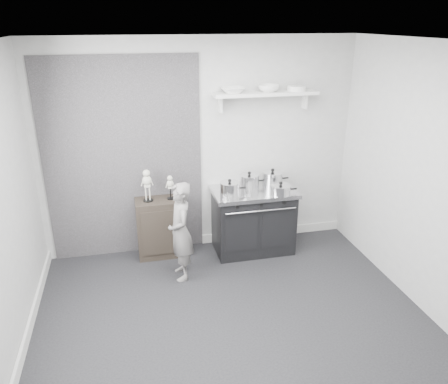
{
  "coord_description": "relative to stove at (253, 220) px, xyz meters",
  "views": [
    {
      "loc": [
        -0.91,
        -3.46,
        2.87
      ],
      "look_at": [
        0.11,
        0.95,
        1.07
      ],
      "focal_mm": 35.0,
      "sensor_mm": 36.0,
      "label": 1
    }
  ],
  "objects": [
    {
      "name": "ground",
      "position": [
        -0.62,
        -1.48,
        -0.43
      ],
      "size": [
        4.0,
        4.0,
        0.0
      ],
      "primitive_type": "plane",
      "color": "black",
      "rests_on": "ground"
    },
    {
      "name": "side_cabinet",
      "position": [
        -1.19,
        0.13,
        -0.04
      ],
      "size": [
        0.59,
        0.34,
        0.77
      ],
      "primitive_type": "cube",
      "color": "black",
      "rests_on": "ground"
    },
    {
      "name": "stove",
      "position": [
        0.0,
        0.0,
        0.0
      ],
      "size": [
        1.05,
        0.66,
        0.84
      ],
      "color": "black",
      "rests_on": "ground"
    },
    {
      "name": "skeleton_torso",
      "position": [
        -1.04,
        0.13,
        0.52
      ],
      "size": [
        0.1,
        0.06,
        0.35
      ],
      "primitive_type": null,
      "color": "beige",
      "rests_on": "side_cabinet"
    },
    {
      "name": "bowl_small",
      "position": [
        0.21,
        0.19,
        1.66
      ],
      "size": [
        0.26,
        0.26,
        0.08
      ],
      "primitive_type": "imported",
      "color": "white",
      "rests_on": "wall_shelf"
    },
    {
      "name": "room_shell",
      "position": [
        -0.71,
        -1.33,
        1.21
      ],
      "size": [
        4.02,
        3.62,
        2.71
      ],
      "color": "beige",
      "rests_on": "ground"
    },
    {
      "name": "skeleton_full",
      "position": [
        -1.32,
        0.13,
        0.58
      ],
      "size": [
        0.13,
        0.08,
        0.47
      ],
      "primitive_type": null,
      "color": "beige",
      "rests_on": "side_cabinet"
    },
    {
      "name": "wall_shelf",
      "position": [
        0.18,
        0.2,
        1.58
      ],
      "size": [
        1.3,
        0.26,
        0.24
      ],
      "color": "silver",
      "rests_on": "room_shell"
    },
    {
      "name": "child",
      "position": [
        -1.01,
        -0.45,
        0.17
      ],
      "size": [
        0.31,
        0.45,
        1.18
      ],
      "primitive_type": "imported",
      "rotation": [
        0.0,
        0.0,
        -1.51
      ],
      "color": "slate",
      "rests_on": "ground"
    },
    {
      "name": "pot_front_right",
      "position": [
        0.28,
        -0.2,
        0.48
      ],
      "size": [
        0.34,
        0.26,
        0.17
      ],
      "color": "silver",
      "rests_on": "stove"
    },
    {
      "name": "pot_back_right",
      "position": [
        0.28,
        0.12,
        0.51
      ],
      "size": [
        0.35,
        0.27,
        0.23
      ],
      "color": "silver",
      "rests_on": "stove"
    },
    {
      "name": "pot_back_left",
      "position": [
        -0.03,
        0.12,
        0.5
      ],
      "size": [
        0.34,
        0.26,
        0.21
      ],
      "color": "silver",
      "rests_on": "stove"
    },
    {
      "name": "plate_stack",
      "position": [
        0.57,
        0.19,
        1.64
      ],
      "size": [
        0.23,
        0.23,
        0.06
      ],
      "primitive_type": "cylinder",
      "color": "white",
      "rests_on": "wall_shelf"
    },
    {
      "name": "pot_front_left",
      "position": [
        -0.34,
        -0.08,
        0.5
      ],
      "size": [
        0.33,
        0.24,
        0.2
      ],
      "color": "silver",
      "rests_on": "stove"
    },
    {
      "name": "bowl_large",
      "position": [
        -0.24,
        0.19,
        1.65
      ],
      "size": [
        0.29,
        0.29,
        0.07
      ],
      "primitive_type": "imported",
      "color": "white",
      "rests_on": "wall_shelf"
    }
  ]
}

